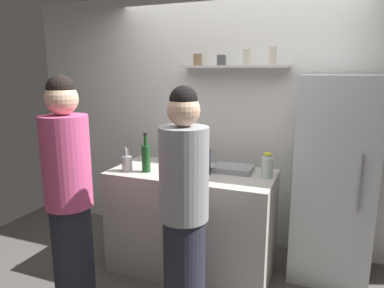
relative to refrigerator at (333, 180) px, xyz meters
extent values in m
cube|color=white|center=(-0.98, 0.40, 0.41)|extent=(4.80, 0.10, 2.60)
cube|color=silver|center=(-0.97, 0.24, 0.96)|extent=(1.06, 0.22, 0.02)
cylinder|color=olive|center=(-1.34, 0.24, 1.04)|extent=(0.09, 0.09, 0.12)
cylinder|color=#4C4C51|center=(-1.09, 0.24, 1.03)|extent=(0.09, 0.09, 0.10)
cylinder|color=beige|center=(-0.85, 0.24, 1.05)|extent=(0.07, 0.07, 0.15)
cylinder|color=beige|center=(-0.60, 0.24, 1.06)|extent=(0.07, 0.07, 0.17)
cube|color=silver|center=(0.00, 0.00, 0.00)|extent=(0.64, 0.56, 1.78)
cylinder|color=#99999E|center=(0.18, -0.30, 0.09)|extent=(0.02, 0.02, 0.45)
cube|color=#B7B2A8|center=(-1.17, -0.35, -0.42)|extent=(1.45, 0.70, 0.94)
cube|color=gray|center=(-0.83, -0.22, 0.07)|extent=(0.34, 0.24, 0.05)
cylinder|color=#B2B2B7|center=(-1.72, -0.54, 0.11)|extent=(0.09, 0.09, 0.13)
cylinder|color=silver|center=(-1.72, -0.54, 0.18)|extent=(0.01, 0.01, 0.18)
cylinder|color=silver|center=(-1.73, -0.53, 0.17)|extent=(0.02, 0.01, 0.16)
cylinder|color=silver|center=(-1.72, -0.53, 0.17)|extent=(0.02, 0.02, 0.16)
cylinder|color=silver|center=(-1.73, -0.54, 0.17)|extent=(0.01, 0.02, 0.17)
cylinder|color=silver|center=(-1.74, -0.54, 0.18)|extent=(0.01, 0.02, 0.18)
cylinder|color=silver|center=(-1.73, -0.52, 0.17)|extent=(0.01, 0.01, 0.16)
cylinder|color=#19471E|center=(-1.55, -0.50, 0.17)|extent=(0.08, 0.08, 0.24)
cylinder|color=#19471E|center=(-1.55, -0.50, 0.33)|extent=(0.03, 0.03, 0.10)
cylinder|color=black|center=(-1.55, -0.50, 0.39)|extent=(0.03, 0.03, 0.02)
cylinder|color=black|center=(-1.03, -0.37, 0.16)|extent=(0.07, 0.07, 0.22)
cylinder|color=black|center=(-1.03, -0.37, 0.32)|extent=(0.03, 0.03, 0.10)
cylinder|color=gold|center=(-1.03, -0.37, 0.38)|extent=(0.03, 0.03, 0.02)
cylinder|color=silver|center=(-0.53, -0.27, 0.13)|extent=(0.10, 0.10, 0.17)
cylinder|color=silver|center=(-0.53, -0.27, 0.23)|extent=(0.05, 0.05, 0.02)
cylinder|color=yellow|center=(-0.53, -0.27, 0.25)|extent=(0.06, 0.06, 0.02)
cylinder|color=#262633|center=(-0.97, -1.03, -0.49)|extent=(0.30, 0.30, 0.81)
cylinder|color=gray|center=(-0.97, -1.03, 0.24)|extent=(0.34, 0.34, 0.64)
sphere|color=#D8AD8C|center=(-0.97, -1.03, 0.67)|extent=(0.22, 0.22, 0.22)
sphere|color=black|center=(-0.97, -1.03, 0.74)|extent=(0.19, 0.19, 0.19)
cylinder|color=#262633|center=(-1.81, -1.20, -0.47)|extent=(0.30, 0.30, 0.84)
cylinder|color=#D14C7F|center=(-1.81, -1.20, 0.29)|extent=(0.34, 0.34, 0.67)
sphere|color=#D8AD8C|center=(-1.81, -1.20, 0.73)|extent=(0.23, 0.23, 0.23)
sphere|color=black|center=(-1.81, -1.20, 0.80)|extent=(0.19, 0.19, 0.19)
camera|label=1|loc=(-0.11, -3.09, 0.91)|focal=32.15mm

